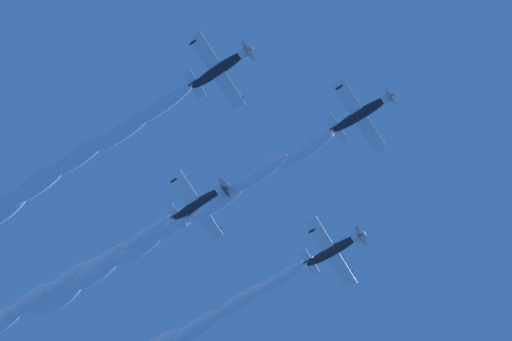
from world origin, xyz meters
name	(u,v)px	position (x,y,z in m)	size (l,w,h in m)	color
airplane_lead	(363,113)	(-4.55, -0.22, 75.73)	(7.00, 7.40, 2.65)	#232328
airplane_left_wingman	(335,250)	(-18.51, 4.05, 74.86)	(6.98, 7.28, 2.85)	#232328
airplane_right_wingman	(221,68)	(-6.41, -14.46, 75.27)	(7.01, 7.28, 2.75)	#232328
airplane_slot_tail	(200,203)	(-20.47, -10.33, 76.55)	(7.01, 7.43, 2.63)	#232328
smoke_trail_lead	(139,246)	(-28.35, -13.94, 77.46)	(35.15, 21.62, 4.54)	white
smoke_trail_right_wingman	(4,208)	(-30.02, -28.19, 76.98)	(34.55, 21.08, 4.55)	white
smoke_trail_slot_tail	(0,320)	(-44.10, -24.13, 78.24)	(35.56, 21.58, 4.38)	white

